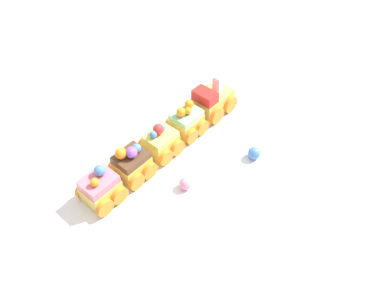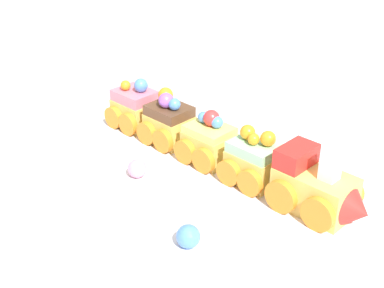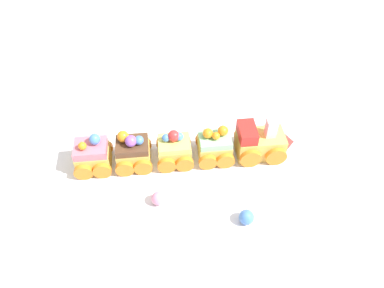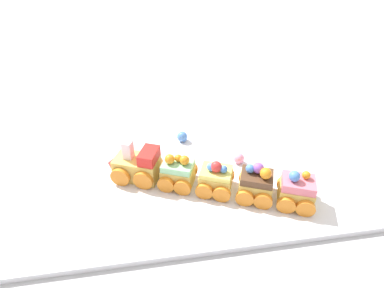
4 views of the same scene
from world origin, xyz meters
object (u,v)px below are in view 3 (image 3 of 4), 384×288
at_px(cake_car_mint, 215,146).
at_px(cake_car_lemon, 174,150).
at_px(cake_car_strawberry, 93,156).
at_px(gumball_pink, 158,198).
at_px(gumball_blue, 247,217).
at_px(cake_train_locomotive, 263,142).
at_px(cake_car_chocolate, 133,152).

distance_m(cake_car_mint, cake_car_lemon, 0.08).
distance_m(cake_car_mint, cake_car_strawberry, 0.22).
bearing_deg(gumball_pink, gumball_blue, -42.65).
height_order(cake_train_locomotive, gumball_pink, cake_train_locomotive).
distance_m(gumball_blue, gumball_pink, 0.15).
bearing_deg(cake_car_lemon, gumball_blue, -54.08).
relative_size(cake_train_locomotive, cake_car_chocolate, 1.43).
bearing_deg(cake_car_lemon, cake_car_strawberry, -179.88).
bearing_deg(cake_car_mint, cake_car_chocolate, -179.95).
height_order(cake_train_locomotive, cake_car_mint, cake_train_locomotive).
relative_size(cake_car_mint, gumball_blue, 3.41).
distance_m(cake_car_mint, gumball_blue, 0.15).
bearing_deg(cake_car_mint, cake_train_locomotive, -0.10).
xyz_separation_m(cake_train_locomotive, cake_car_strawberry, (-0.29, 0.12, -0.00)).
xyz_separation_m(gumball_blue, gumball_pink, (-0.11, 0.10, -0.00)).
height_order(cake_car_mint, cake_car_chocolate, cake_car_chocolate).
relative_size(cake_car_lemon, gumball_blue, 3.41).
bearing_deg(cake_car_mint, gumball_pink, -139.27).
distance_m(cake_car_lemon, gumball_pink, 0.10).
height_order(gumball_blue, gumball_pink, gumball_blue).
bearing_deg(gumball_pink, cake_car_strawberry, 117.77).
bearing_deg(cake_car_chocolate, cake_car_strawberry, 179.98).
xyz_separation_m(cake_train_locomotive, gumball_blue, (-0.11, -0.11, -0.01)).
bearing_deg(cake_train_locomotive, gumball_blue, -112.28).
bearing_deg(cake_car_strawberry, cake_car_mint, 0.03).
distance_m(cake_car_lemon, cake_car_strawberry, 0.15).
distance_m(cake_car_chocolate, gumball_blue, 0.23).
height_order(cake_train_locomotive, cake_car_chocolate, cake_train_locomotive).
bearing_deg(cake_car_strawberry, cake_car_lemon, 0.12).
distance_m(cake_train_locomotive, gumball_blue, 0.16).
relative_size(cake_car_mint, cake_car_lemon, 1.00).
bearing_deg(cake_train_locomotive, cake_car_strawberry, 179.99).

